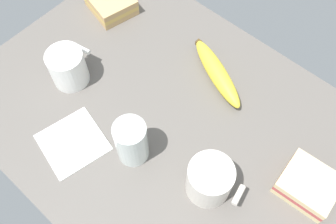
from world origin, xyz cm
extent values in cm
cube|color=#5B5651|center=(0.00, 0.00, 1.00)|extent=(90.00, 64.00, 2.00)
cylinder|color=white|center=(24.09, 7.01, 6.42)|extent=(8.35, 8.35, 8.83)
cylinder|color=black|center=(24.09, 7.01, 10.33)|extent=(7.35, 7.35, 0.40)
cylinder|color=white|center=(25.19, 1.44, 6.86)|extent=(3.92, 1.91, 1.20)
cylinder|color=silver|center=(-16.38, 6.49, 6.43)|extent=(8.88, 8.88, 8.86)
cylinder|color=brown|center=(-16.38, 6.49, 10.36)|extent=(7.82, 7.82, 0.40)
cylinder|color=silver|center=(-22.31, 5.34, 6.87)|extent=(1.94, 4.15, 1.20)
cube|color=beige|center=(-31.25, -6.31, 2.80)|extent=(11.23, 10.24, 1.60)
cube|color=#C14C4C|center=(-31.25, -6.31, 4.20)|extent=(11.23, 10.24, 1.20)
cube|color=beige|center=(-31.25, -6.31, 5.60)|extent=(11.23, 10.24, 1.60)
cube|color=tan|center=(33.01, -14.84, 2.80)|extent=(13.23, 12.41, 1.60)
cube|color=#D8B259|center=(33.01, -14.84, 4.20)|extent=(13.23, 12.41, 1.20)
cylinder|color=silver|center=(0.19, 10.96, 7.60)|extent=(6.56, 6.56, 11.19)
cylinder|color=white|center=(0.19, 10.96, 5.77)|extent=(5.90, 5.90, 7.53)
ellipsoid|color=yellow|center=(-1.28, -15.78, 4.05)|extent=(20.41, 12.30, 4.10)
cube|color=#4C3819|center=(7.60, -19.86, 4.05)|extent=(1.20, 1.20, 1.20)
cube|color=white|center=(11.40, 17.96, 2.15)|extent=(15.12, 15.12, 0.30)
camera|label=1|loc=(-25.86, 29.18, 74.96)|focal=39.74mm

